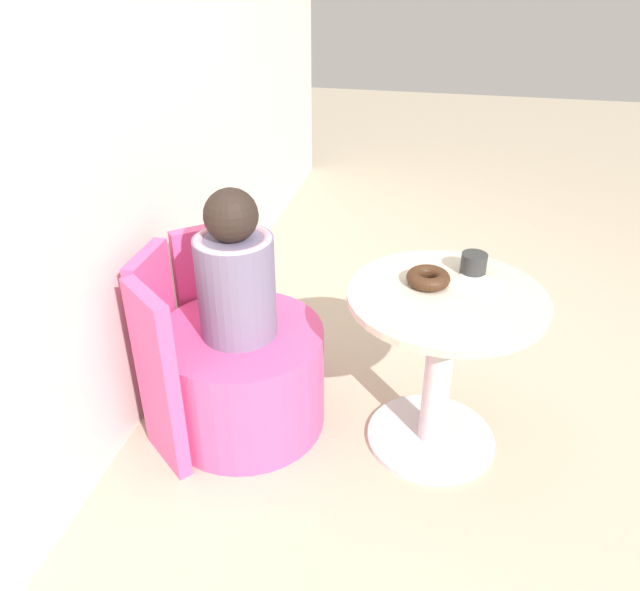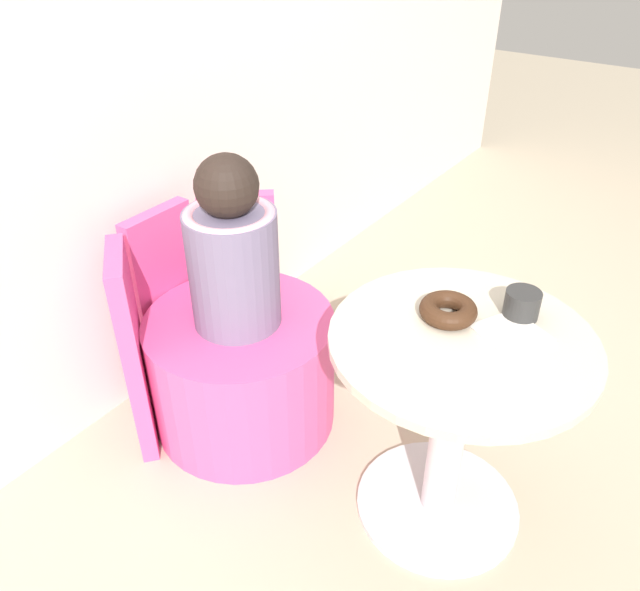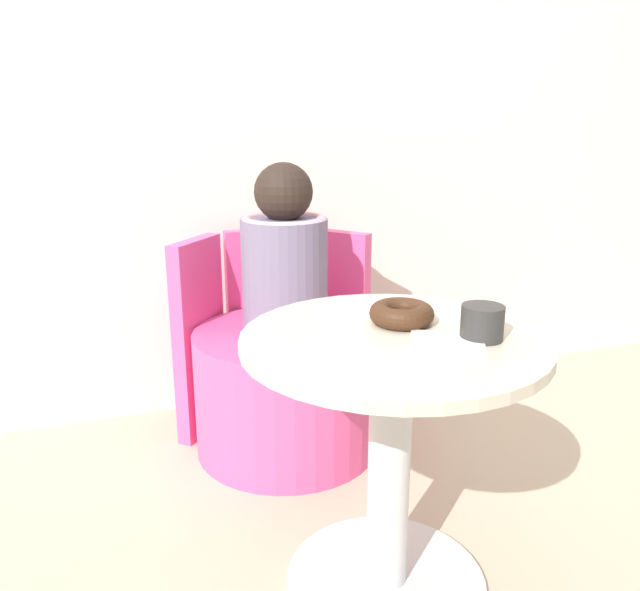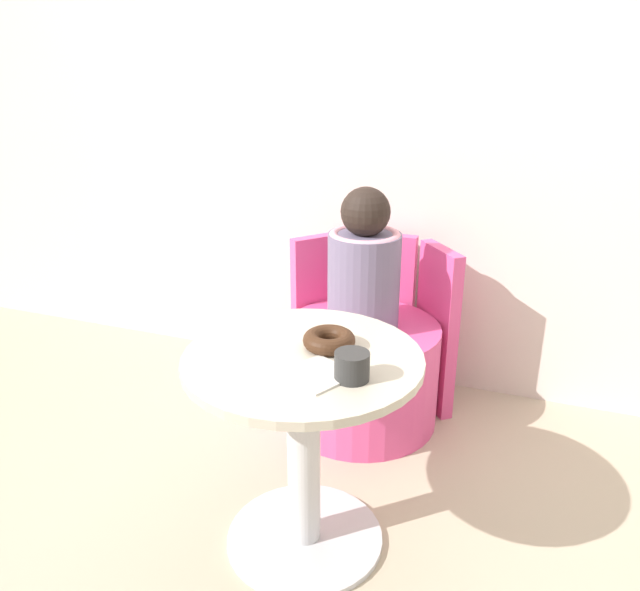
% 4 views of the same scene
% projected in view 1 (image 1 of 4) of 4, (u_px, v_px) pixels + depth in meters
% --- Properties ---
extents(ground_plane, '(12.00, 12.00, 0.00)m').
position_uv_depth(ground_plane, '(426.00, 453.00, 2.27)').
color(ground_plane, '#B7A88E').
extents(back_wall, '(6.00, 0.06, 2.40)m').
position_uv_depth(back_wall, '(80.00, 102.00, 1.87)').
color(back_wall, silver).
rests_on(back_wall, ground_plane).
extents(round_table, '(0.65, 0.65, 0.63)m').
position_uv_depth(round_table, '(441.00, 348.00, 2.12)').
color(round_table, silver).
rests_on(round_table, ground_plane).
extents(tub_chair, '(0.60, 0.60, 0.41)m').
position_uv_depth(tub_chair, '(243.00, 377.00, 2.32)').
color(tub_chair, '#E54C8C').
rests_on(tub_chair, ground_plane).
extents(booth_backrest, '(0.70, 0.26, 0.69)m').
position_uv_depth(booth_backrest, '(177.00, 339.00, 2.30)').
color(booth_backrest, '#E54C8C').
rests_on(booth_backrest, ground_plane).
extents(child_figure, '(0.27, 0.27, 0.54)m').
position_uv_depth(child_figure, '(235.00, 273.00, 2.10)').
color(child_figure, slate).
rests_on(child_figure, tub_chair).
extents(donut, '(0.14, 0.14, 0.05)m').
position_uv_depth(donut, '(428.00, 278.00, 2.06)').
color(donut, '#3D2314').
rests_on(donut, round_table).
extents(cup, '(0.09, 0.09, 0.07)m').
position_uv_depth(cup, '(474.00, 264.00, 2.12)').
color(cup, '#2D2D2D').
rests_on(cup, round_table).
extents(paper_napkin, '(0.20, 0.20, 0.01)m').
position_uv_depth(paper_napkin, '(476.00, 284.00, 2.06)').
color(paper_napkin, silver).
rests_on(paper_napkin, round_table).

